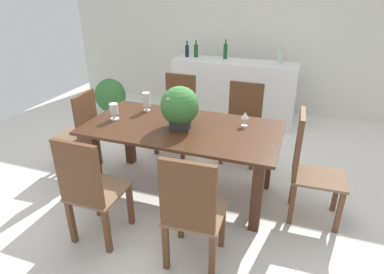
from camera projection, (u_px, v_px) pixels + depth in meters
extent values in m
plane|color=silver|center=(191.00, 177.00, 3.81)|extent=(7.04, 7.04, 0.00)
cube|color=silver|center=(243.00, 33.00, 5.46)|extent=(6.40, 0.10, 2.60)
cube|color=#422616|center=(182.00, 128.00, 3.26)|extent=(1.95, 0.99, 0.03)
cube|color=#422616|center=(94.00, 164.00, 3.37)|extent=(0.10, 0.10, 0.73)
cube|color=#422616|center=(257.00, 196.00, 2.87)|extent=(0.10, 0.10, 0.73)
cube|color=#422616|center=(129.00, 136.00, 3.99)|extent=(0.10, 0.10, 0.73)
cube|color=#422616|center=(268.00, 158.00, 3.48)|extent=(0.10, 0.10, 0.73)
cube|color=brown|center=(156.00, 139.00, 4.24)|extent=(0.04, 0.04, 0.44)
cube|color=brown|center=(183.00, 143.00, 4.13)|extent=(0.04, 0.04, 0.44)
cube|color=brown|center=(168.00, 127.00, 4.58)|extent=(0.04, 0.04, 0.44)
cube|color=brown|center=(194.00, 131.00, 4.47)|extent=(0.04, 0.04, 0.44)
cube|color=brown|center=(175.00, 119.00, 4.26)|extent=(0.46, 0.48, 0.03)
cube|color=brown|center=(181.00, 94.00, 4.32)|extent=(0.41, 0.05, 0.53)
cube|color=brown|center=(130.00, 204.00, 3.00)|extent=(0.04, 0.04, 0.44)
cube|color=brown|center=(98.00, 196.00, 3.10)|extent=(0.04, 0.04, 0.44)
cube|color=brown|center=(107.00, 231.00, 2.67)|extent=(0.04, 0.04, 0.44)
cube|color=brown|center=(71.00, 221.00, 2.78)|extent=(0.04, 0.04, 0.44)
cube|color=brown|center=(99.00, 191.00, 2.79)|extent=(0.43, 0.46, 0.03)
cube|color=brown|center=(78.00, 175.00, 2.49)|extent=(0.39, 0.04, 0.55)
cube|color=brown|center=(75.00, 145.00, 4.09)|extent=(0.05, 0.05, 0.44)
cube|color=brown|center=(57.00, 158.00, 3.78)|extent=(0.05, 0.05, 0.44)
cube|color=brown|center=(98.00, 148.00, 4.00)|extent=(0.05, 0.05, 0.44)
cube|color=brown|center=(82.00, 162.00, 3.70)|extent=(0.05, 0.05, 0.44)
cube|color=brown|center=(75.00, 136.00, 3.79)|extent=(0.43, 0.44, 0.03)
cube|color=brown|center=(86.00, 116.00, 3.63)|extent=(0.06, 0.39, 0.52)
cube|color=brown|center=(222.00, 226.00, 2.73)|extent=(0.05, 0.05, 0.44)
cube|color=brown|center=(181.00, 217.00, 2.83)|extent=(0.05, 0.05, 0.44)
cube|color=brown|center=(212.00, 257.00, 2.42)|extent=(0.05, 0.05, 0.44)
cube|color=brown|center=(166.00, 247.00, 2.52)|extent=(0.05, 0.05, 0.44)
cube|color=brown|center=(195.00, 213.00, 2.52)|extent=(0.46, 0.45, 0.03)
cube|color=brown|center=(187.00, 197.00, 2.23)|extent=(0.41, 0.06, 0.55)
cube|color=brown|center=(221.00, 148.00, 4.01)|extent=(0.05, 0.05, 0.44)
cube|color=brown|center=(252.00, 153.00, 3.89)|extent=(0.05, 0.05, 0.44)
cube|color=brown|center=(229.00, 137.00, 4.29)|extent=(0.05, 0.05, 0.44)
cube|color=brown|center=(257.00, 142.00, 4.17)|extent=(0.05, 0.05, 0.44)
cube|color=brown|center=(241.00, 128.00, 3.99)|extent=(0.47, 0.42, 0.03)
cube|color=brown|center=(246.00, 102.00, 4.03)|extent=(0.42, 0.05, 0.51)
cube|color=brown|center=(339.00, 212.00, 2.89)|extent=(0.05, 0.05, 0.44)
cube|color=brown|center=(336.00, 192.00, 3.17)|extent=(0.05, 0.05, 0.44)
cube|color=brown|center=(292.00, 204.00, 3.00)|extent=(0.05, 0.05, 0.44)
cube|color=brown|center=(293.00, 185.00, 3.28)|extent=(0.05, 0.05, 0.44)
cube|color=brown|center=(319.00, 177.00, 2.99)|extent=(0.49, 0.42, 0.03)
cube|color=brown|center=(298.00, 144.00, 2.91)|extent=(0.05, 0.37, 0.59)
cylinder|color=#333338|center=(180.00, 123.00, 3.23)|extent=(0.22, 0.22, 0.08)
sphere|color=#387538|center=(180.00, 106.00, 3.15)|extent=(0.38, 0.38, 0.38)
sphere|color=#DB9EB2|center=(169.00, 100.00, 3.02)|extent=(0.05, 0.05, 0.05)
sphere|color=#DB9EB2|center=(169.00, 108.00, 3.15)|extent=(0.05, 0.05, 0.05)
sphere|color=#DB9EB2|center=(168.00, 105.00, 3.14)|extent=(0.05, 0.05, 0.05)
cylinder|color=silver|center=(115.00, 119.00, 3.42)|extent=(0.09, 0.09, 0.01)
cylinder|color=silver|center=(115.00, 116.00, 3.41)|extent=(0.03, 0.03, 0.05)
cylinder|color=silver|center=(114.00, 109.00, 3.37)|extent=(0.09, 0.09, 0.11)
cylinder|color=silver|center=(147.00, 110.00, 3.65)|extent=(0.08, 0.08, 0.01)
cylinder|color=silver|center=(147.00, 108.00, 3.64)|extent=(0.02, 0.02, 0.05)
cylinder|color=silver|center=(146.00, 99.00, 3.60)|extent=(0.09, 0.09, 0.15)
cylinder|color=silver|center=(244.00, 125.00, 3.27)|extent=(0.06, 0.06, 0.00)
cylinder|color=silver|center=(245.00, 122.00, 3.26)|extent=(0.01, 0.01, 0.08)
cone|color=silver|center=(245.00, 115.00, 3.22)|extent=(0.08, 0.08, 0.07)
cube|color=silver|center=(233.00, 92.00, 5.18)|extent=(1.91, 0.51, 0.97)
cylinder|color=#B2BFB7|center=(280.00, 57.00, 4.78)|extent=(0.08, 0.08, 0.20)
cylinder|color=#B2BFB7|center=(281.00, 48.00, 4.72)|extent=(0.02, 0.02, 0.06)
cylinder|color=#194C1E|center=(225.00, 52.00, 5.08)|extent=(0.06, 0.06, 0.23)
cylinder|color=#194C1E|center=(226.00, 42.00, 5.01)|extent=(0.02, 0.02, 0.07)
cylinder|color=#194C1E|center=(196.00, 51.00, 5.21)|extent=(0.07, 0.07, 0.20)
cylinder|color=#194C1E|center=(196.00, 42.00, 5.15)|extent=(0.02, 0.02, 0.07)
cylinder|color=#0F1E38|center=(187.00, 51.00, 5.22)|extent=(0.06, 0.06, 0.18)
cylinder|color=#0F1E38|center=(187.00, 43.00, 5.17)|extent=(0.02, 0.02, 0.07)
cylinder|color=brown|center=(112.00, 112.00, 5.47)|extent=(0.24, 0.24, 0.18)
ellipsoid|color=#387538|center=(110.00, 95.00, 5.35)|extent=(0.50, 0.50, 0.55)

